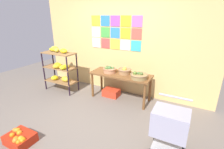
# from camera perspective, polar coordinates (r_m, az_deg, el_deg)

# --- Properties ---
(ground) EXTENTS (9.21, 9.21, 0.00)m
(ground) POSITION_cam_1_polar(r_m,az_deg,el_deg) (3.57, -9.19, -15.16)
(ground) COLOR #6B6259
(back_wall_with_art) EXTENTS (4.78, 0.07, 2.84)m
(back_wall_with_art) POSITION_cam_1_polar(r_m,az_deg,el_deg) (4.38, 2.87, 11.75)
(back_wall_with_art) COLOR #DCB46C
(back_wall_with_art) RESTS_ON ground
(banana_shelf_unit) EXTENTS (0.93, 0.49, 1.23)m
(banana_shelf_unit) POSITION_cam_1_polar(r_m,az_deg,el_deg) (4.75, -17.55, 2.95)
(banana_shelf_unit) COLOR black
(banana_shelf_unit) RESTS_ON ground
(display_table) EXTENTS (1.51, 0.57, 0.68)m
(display_table) POSITION_cam_1_polar(r_m,az_deg,el_deg) (4.08, 2.98, -0.95)
(display_table) COLOR brown
(display_table) RESTS_ON ground
(fruit_basket_right) EXTENTS (0.34, 0.34, 0.17)m
(fruit_basket_right) POSITION_cam_1_polar(r_m,az_deg,el_deg) (4.12, -0.85, 1.74)
(fruit_basket_right) COLOR #B67C56
(fruit_basket_right) RESTS_ON display_table
(fruit_basket_left) EXTENTS (0.33, 0.33, 0.18)m
(fruit_basket_left) POSITION_cam_1_polar(r_m,az_deg,el_deg) (4.03, 4.41, 1.31)
(fruit_basket_left) COLOR #966D44
(fruit_basket_left) RESTS_ON display_table
(fruit_basket_centre) EXTENTS (0.40, 0.40, 0.16)m
(fruit_basket_centre) POSITION_cam_1_polar(r_m,az_deg,el_deg) (3.77, 9.29, -0.39)
(fruit_basket_centre) COLOR olive
(fruit_basket_centre) RESTS_ON display_table
(produce_crate_under_table) EXTENTS (0.42, 0.30, 0.19)m
(produce_crate_under_table) POSITION_cam_1_polar(r_m,az_deg,el_deg) (4.41, -0.23, -6.27)
(produce_crate_under_table) COLOR red
(produce_crate_under_table) RESTS_ON ground
(orange_crate_foreground) EXTENTS (0.45, 0.36, 0.22)m
(orange_crate_foreground) POSITION_cam_1_polar(r_m,az_deg,el_deg) (3.33, -29.33, -18.62)
(orange_crate_foreground) COLOR #B7240F
(orange_crate_foreground) RESTS_ON ground
(shopping_cart) EXTENTS (0.51, 0.44, 0.87)m
(shopping_cart) POSITION_cam_1_polar(r_m,az_deg,el_deg) (2.69, 19.39, -15.97)
(shopping_cart) COLOR black
(shopping_cart) RESTS_ON ground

